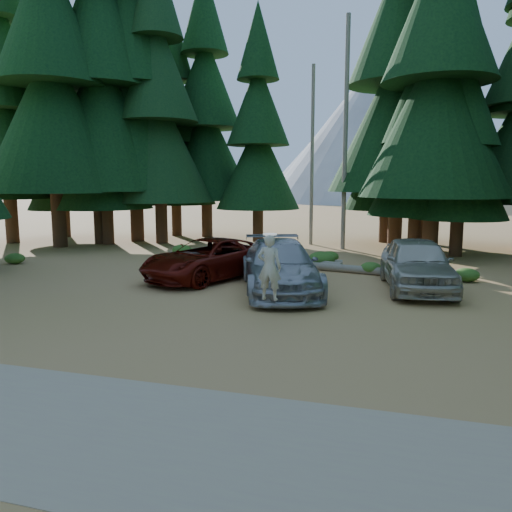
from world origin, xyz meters
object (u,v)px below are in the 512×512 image
Objects in this scene: frisbee_player at (269,267)px; log_left at (297,262)px; red_pickup at (208,259)px; log_mid at (301,262)px; silver_minivan_right at (417,264)px; log_right at (329,267)px; silver_minivan_center at (280,266)px.

log_left is at bearing -83.10° from frisbee_player.
red_pickup is 4.80m from log_mid.
silver_minivan_right is 2.98× the size of frisbee_player.
log_right is (4.10, 2.89, -0.59)m from red_pickup.
silver_minivan_center is (3.04, -1.31, 0.08)m from red_pickup.
log_right is (1.54, -1.01, 0.02)m from log_left.
silver_minivan_center is 5.28m from log_left.
log_mid is at bearing -84.34° from frisbee_player.
frisbee_player is at bearing -81.68° from log_right.
log_mid is (0.19, -0.01, 0.02)m from log_left.
red_pickup is 1.40× the size of log_mid.
silver_minivan_right is (7.37, 0.23, 0.13)m from red_pickup.
red_pickup reaches higher than log_right.
silver_minivan_right is 5.94m from log_mid.
silver_minivan_center is 4.60m from silver_minivan_right.
silver_minivan_right reaches higher than log_left.
log_mid reaches higher than log_right.
red_pickup is 1.10× the size of log_right.
log_left is 0.19m from log_mid.
log_mid reaches higher than log_left.
red_pickup is at bearing -132.71° from log_right.
red_pickup is 3.31m from silver_minivan_center.
red_pickup is 1.38× the size of log_left.
log_right is (1.35, -1.00, -0.00)m from log_mid.
silver_minivan_center is 1.17× the size of log_right.
silver_minivan_center is 1.49× the size of log_mid.
silver_minivan_right is 6.10m from log_left.
frisbee_player is 0.44× the size of log_left.
log_mid is (-4.62, 3.66, -0.72)m from silver_minivan_right.
log_left is 1.01× the size of log_mid.
log_mid is 1.68m from log_right.
silver_minivan_right is 1.05× the size of log_right.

